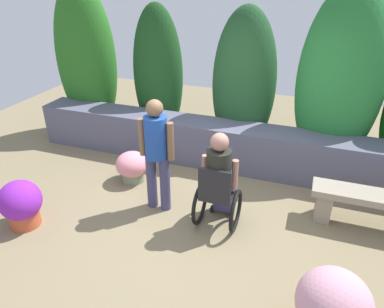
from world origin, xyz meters
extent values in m
plane|color=#827254|center=(0.00, 0.00, 0.00)|extent=(11.36, 11.36, 0.00)
cube|color=#57586D|center=(0.00, 1.52, 0.37)|extent=(6.85, 0.59, 0.74)
ellipsoid|color=#2A6D22|center=(-2.94, 2.09, 1.44)|extent=(1.22, 0.85, 2.89)
ellipsoid|color=#1A471C|center=(-1.49, 2.19, 1.25)|extent=(0.95, 0.66, 2.51)
ellipsoid|color=#214E27|center=(0.14, 2.10, 1.26)|extent=(1.08, 0.75, 2.53)
ellipsoid|color=#287C36|center=(1.63, 2.07, 1.46)|extent=(1.31, 0.92, 2.92)
cube|color=gray|center=(1.63, 0.55, 0.21)|extent=(0.20, 0.32, 0.41)
cube|color=gray|center=(2.30, 0.55, 0.46)|extent=(1.70, 0.37, 0.09)
cube|color=black|center=(0.34, -0.09, 0.50)|extent=(0.40, 0.40, 0.06)
cube|color=black|center=(0.34, -0.27, 0.73)|extent=(0.40, 0.04, 0.40)
cube|color=black|center=(0.34, 0.23, 0.10)|extent=(0.28, 0.12, 0.03)
torus|color=black|center=(0.10, -0.09, 0.28)|extent=(0.05, 0.56, 0.56)
torus|color=black|center=(0.58, -0.09, 0.28)|extent=(0.05, 0.56, 0.56)
cylinder|color=black|center=(0.20, 0.16, 0.05)|extent=(0.03, 0.10, 0.10)
cylinder|color=black|center=(0.48, 0.16, 0.05)|extent=(0.03, 0.10, 0.10)
cube|color=#413E68|center=(0.34, 0.01, 0.61)|extent=(0.30, 0.40, 0.16)
cube|color=#413E68|center=(0.34, 0.21, 0.27)|extent=(0.26, 0.14, 0.43)
cylinder|color=black|center=(0.34, -0.11, 0.86)|extent=(0.30, 0.30, 0.50)
cylinder|color=#A77464|center=(0.15, -0.05, 0.78)|extent=(0.08, 0.08, 0.40)
cylinder|color=#A77464|center=(0.53, -0.05, 0.78)|extent=(0.08, 0.08, 0.40)
sphere|color=#A77464|center=(0.34, -0.11, 1.22)|extent=(0.22, 0.22, 0.22)
cylinder|color=#3F3F66|center=(-0.64, 0.03, 0.40)|extent=(0.14, 0.14, 0.80)
cylinder|color=#3F3F66|center=(-0.44, 0.03, 0.40)|extent=(0.14, 0.14, 0.80)
cylinder|color=#20489F|center=(-0.54, 0.03, 1.09)|extent=(0.30, 0.30, 0.57)
cylinder|color=brown|center=(-0.74, 0.03, 1.06)|extent=(0.09, 0.09, 0.51)
cylinder|color=brown|center=(-0.34, 0.03, 1.06)|extent=(0.09, 0.09, 0.51)
sphere|color=brown|center=(-0.54, 0.03, 1.48)|extent=(0.22, 0.22, 0.22)
cylinder|color=#B74E2F|center=(-2.04, -0.93, 0.12)|extent=(0.38, 0.38, 0.24)
ellipsoid|color=#305E2E|center=(-2.04, -0.93, 0.31)|extent=(0.42, 0.42, 0.18)
ellipsoid|color=purple|center=(-2.04, -0.93, 0.39)|extent=(0.53, 0.53, 0.53)
ellipsoid|color=#D292A7|center=(1.72, -1.32, 0.46)|extent=(0.65, 0.65, 0.60)
cylinder|color=gray|center=(-1.23, 0.53, 0.09)|extent=(0.35, 0.35, 0.19)
ellipsoid|color=#26490E|center=(-1.23, 0.53, 0.23)|extent=(0.38, 0.38, 0.14)
ellipsoid|color=pink|center=(-1.23, 0.53, 0.29)|extent=(0.51, 0.51, 0.39)
camera|label=1|loc=(1.28, -3.70, 3.01)|focal=33.29mm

